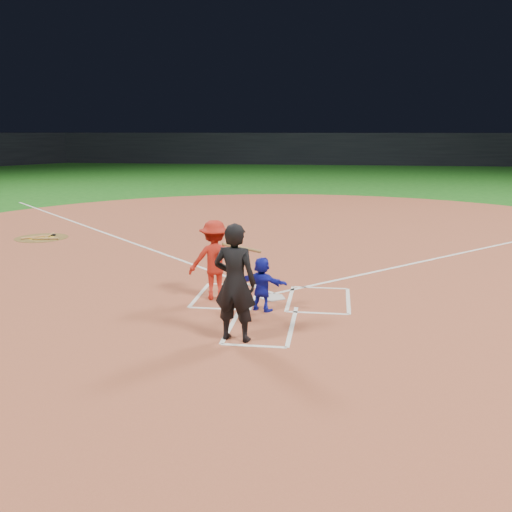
# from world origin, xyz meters

# --- Properties ---
(ground) EXTENTS (120.00, 120.00, 0.00)m
(ground) POSITION_xyz_m (0.00, 0.00, 0.00)
(ground) COLOR #165715
(ground) RESTS_ON ground
(home_plate_dirt) EXTENTS (28.00, 28.00, 0.01)m
(home_plate_dirt) POSITION_xyz_m (0.00, 6.00, 0.01)
(home_plate_dirt) COLOR brown
(home_plate_dirt) RESTS_ON ground
(stadium_wall_far) EXTENTS (80.00, 1.20, 3.20)m
(stadium_wall_far) POSITION_xyz_m (0.00, 48.00, 1.60)
(stadium_wall_far) COLOR black
(stadium_wall_far) RESTS_ON ground
(home_plate) EXTENTS (0.60, 0.60, 0.02)m
(home_plate) POSITION_xyz_m (0.00, 0.00, 0.02)
(home_plate) COLOR silver
(home_plate) RESTS_ON home_plate_dirt
(on_deck_circle) EXTENTS (1.70, 1.70, 0.01)m
(on_deck_circle) POSITION_xyz_m (-8.33, 5.75, 0.02)
(on_deck_circle) COLOR brown
(on_deck_circle) RESTS_ON home_plate_dirt
(on_deck_logo) EXTENTS (0.80, 0.80, 0.00)m
(on_deck_logo) POSITION_xyz_m (-8.33, 5.75, 0.02)
(on_deck_logo) COLOR gold
(on_deck_logo) RESTS_ON on_deck_circle
(on_deck_bat_a) EXTENTS (0.18, 0.84, 0.06)m
(on_deck_bat_a) POSITION_xyz_m (-8.18, 6.00, 0.05)
(on_deck_bat_a) COLOR #A97A3E
(on_deck_bat_a) RESTS_ON on_deck_circle
(on_deck_bat_b) EXTENTS (0.61, 0.67, 0.06)m
(on_deck_bat_b) POSITION_xyz_m (-8.53, 5.65, 0.05)
(on_deck_bat_b) COLOR #A56D3C
(on_deck_bat_b) RESTS_ON on_deck_circle
(on_deck_bat_c) EXTENTS (0.84, 0.20, 0.06)m
(on_deck_bat_c) POSITION_xyz_m (-8.03, 5.45, 0.05)
(on_deck_bat_c) COLOR olive
(on_deck_bat_c) RESTS_ON on_deck_circle
(bat_weight_donut) EXTENTS (0.19, 0.19, 0.05)m
(bat_weight_donut) POSITION_xyz_m (-8.13, 6.15, 0.05)
(bat_weight_donut) COLOR black
(bat_weight_donut) RESTS_ON on_deck_circle
(catcher) EXTENTS (1.05, 0.69, 1.08)m
(catcher) POSITION_xyz_m (-0.11, -0.89, 0.55)
(catcher) COLOR #161DB5
(catcher) RESTS_ON home_plate_dirt
(umpire) EXTENTS (0.80, 0.60, 2.01)m
(umpire) POSITION_xyz_m (-0.35, -2.54, 1.02)
(umpire) COLOR black
(umpire) RESTS_ON home_plate_dirt
(chalk_markings) EXTENTS (28.35, 17.32, 0.01)m
(chalk_markings) POSITION_xyz_m (0.00, 5.29, 0.01)
(chalk_markings) COLOR white
(chalk_markings) RESTS_ON home_plate_dirt
(batter_at_plate) EXTENTS (1.59, 0.89, 1.67)m
(batter_at_plate) POSITION_xyz_m (-1.20, -0.21, 0.85)
(batter_at_plate) COLOR #AE1E13
(batter_at_plate) RESTS_ON home_plate_dirt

